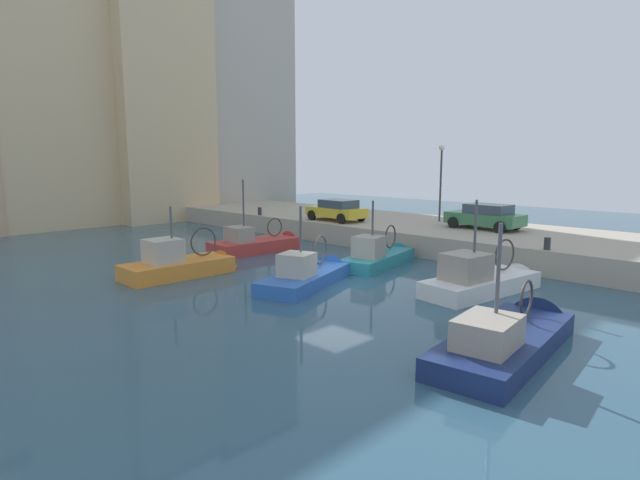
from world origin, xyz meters
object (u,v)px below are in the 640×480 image
at_px(fishing_boat_navy, 509,346).
at_px(parked_car_yellow, 337,210).
at_px(mooring_bollard_north, 260,211).
at_px(fishing_boat_teal, 380,261).
at_px(fishing_boat_white, 485,287).
at_px(mooring_bollard_mid, 547,244).
at_px(fishing_boat_orange, 185,271).
at_px(fishing_boat_blue, 310,280).
at_px(parked_car_green, 485,216).
at_px(quay_streetlamp, 441,170).
at_px(fishing_boat_red, 261,249).

bearing_deg(fishing_boat_navy, parked_car_yellow, 56.14).
xyz_separation_m(fishing_boat_navy, mooring_bollard_north, (9.81, 22.80, 1.36)).
xyz_separation_m(fishing_boat_teal, fishing_boat_white, (-1.32, -6.21, 0.03)).
bearing_deg(mooring_bollard_mid, fishing_boat_orange, 133.44).
relative_size(fishing_boat_blue, parked_car_green, 1.45).
height_order(parked_car_yellow, mooring_bollard_north, parked_car_yellow).
bearing_deg(parked_car_green, fishing_boat_blue, 173.40).
xyz_separation_m(fishing_boat_white, quay_streetlamp, (10.05, 8.26, 4.28)).
xyz_separation_m(fishing_boat_orange, parked_car_green, (15.47, -6.58, 1.77)).
height_order(fishing_boat_blue, parked_car_yellow, fishing_boat_blue).
distance_m(parked_car_green, mooring_bollard_mid, 6.76).
xyz_separation_m(fishing_boat_white, fishing_boat_red, (-0.41, 13.42, -0.07)).
relative_size(fishing_boat_navy, fishing_boat_blue, 1.12).
bearing_deg(parked_car_yellow, quay_streetlamp, -49.05).
relative_size(fishing_boat_blue, parked_car_yellow, 1.56).
bearing_deg(fishing_boat_white, mooring_bollard_north, 77.20).
bearing_deg(fishing_boat_blue, parked_car_yellow, 37.04).
height_order(fishing_boat_white, fishing_boat_navy, fishing_boat_white).
distance_m(fishing_boat_white, fishing_boat_navy, 6.41).
bearing_deg(fishing_boat_red, fishing_boat_navy, -106.51).
bearing_deg(quay_streetlamp, fishing_boat_red, 153.77).
bearing_deg(fishing_boat_blue, fishing_boat_orange, 119.15).
bearing_deg(fishing_boat_orange, fishing_boat_blue, -60.85).
bearing_deg(fishing_boat_orange, mooring_bollard_north, 36.72).
height_order(fishing_boat_teal, fishing_boat_orange, fishing_boat_teal).
distance_m(fishing_boat_navy, parked_car_yellow, 20.13).
height_order(fishing_boat_red, mooring_bollard_mid, fishing_boat_red).
distance_m(fishing_boat_teal, fishing_boat_navy, 11.76).
height_order(fishing_boat_blue, parked_car_green, fishing_boat_blue).
height_order(fishing_boat_blue, mooring_bollard_north, fishing_boat_blue).
height_order(fishing_boat_red, parked_car_yellow, fishing_boat_red).
xyz_separation_m(parked_car_green, mooring_bollard_north, (-4.37, 14.86, -0.46)).
bearing_deg(parked_car_green, parked_car_yellow, 109.07).
relative_size(fishing_boat_navy, fishing_boat_orange, 1.25).
bearing_deg(fishing_boat_blue, fishing_boat_teal, 2.72).
bearing_deg(fishing_boat_white, quay_streetlamp, 39.42).
relative_size(parked_car_green, parked_car_yellow, 1.07).
bearing_deg(parked_car_yellow, parked_car_green, -70.93).
distance_m(fishing_boat_blue, parked_car_green, 12.82).
bearing_deg(parked_car_green, fishing_boat_white, -152.82).
distance_m(mooring_bollard_mid, mooring_bollard_north, 20.00).
height_order(fishing_boat_orange, parked_car_green, fishing_boat_orange).
xyz_separation_m(fishing_boat_white, mooring_bollard_mid, (4.40, -0.64, 1.30)).
relative_size(mooring_bollard_mid, mooring_bollard_north, 1.00).
relative_size(fishing_boat_red, mooring_bollard_mid, 10.81).
xyz_separation_m(fishing_boat_teal, fishing_boat_navy, (-6.73, -9.65, -0.04)).
bearing_deg(mooring_bollard_north, mooring_bollard_mid, -90.00).
height_order(fishing_boat_navy, fishing_boat_blue, fishing_boat_navy).
xyz_separation_m(fishing_boat_teal, mooring_bollard_mid, (3.08, -6.85, 1.33)).
height_order(fishing_boat_white, fishing_boat_blue, fishing_boat_white).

